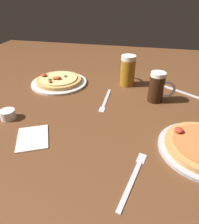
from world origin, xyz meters
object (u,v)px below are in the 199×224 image
Objects in this scene: beer_mug_amber at (127,71)px; ramekin_sauce at (8,114)px; knife_right at (182,92)px; fork_spare at (106,100)px; fork_left at (133,177)px; pizza_plate_far at (59,81)px; napkin_folded at (33,137)px; beer_mug_dark at (157,87)px.

beer_mug_amber is 2.66× the size of ramekin_sauce.
knife_right is 0.42m from fork_spare.
fork_left is at bearing -82.39° from beer_mug_amber.
pizza_plate_far is at bearing -177.26° from knife_right.
napkin_folded is 0.39m from fork_left.
beer_mug_amber reaches higher than beer_mug_dark.
beer_mug_dark is 1.03× the size of napkin_folded.
pizza_plate_far is 4.99× the size of ramekin_sauce.
pizza_plate_far is 1.36× the size of fork_spare.
ramekin_sauce is (-0.45, -0.45, -0.06)m from beer_mug_amber.
beer_mug_dark reaches higher than napkin_folded.
beer_mug_dark is at bearing 25.61° from ramekin_sauce.
ramekin_sauce is at bearing -134.85° from beer_mug_amber.
fork_spare is at bearing 110.55° from fork_left.
knife_right is at bearing 71.07° from fork_left.
pizza_plate_far is 0.75m from fork_left.
beer_mug_amber is at bearing 45.15° from ramekin_sauce.
napkin_folded is (-0.45, -0.39, -0.07)m from beer_mug_dark.
fork_left is (0.38, -0.10, -0.00)m from napkin_folded.
ramekin_sauce is at bearing 159.40° from fork_left.
beer_mug_amber is at bearing 62.45° from napkin_folded.
ramekin_sauce is 0.44× the size of napkin_folded.
beer_mug_dark is 0.64× the size of fork_left.
pizza_plate_far is 0.33m from fork_spare.
fork_left is (-0.07, -0.50, -0.07)m from beer_mug_dark.
knife_right is at bearing 24.66° from fork_spare.
napkin_folded is 0.67× the size of knife_right.
ramekin_sauce reaches higher than fork_left.
pizza_plate_far is 2.14× the size of beer_mug_dark.
pizza_plate_far is at bearing -169.00° from beer_mug_amber.
fork_spare is (-0.38, -0.17, -0.00)m from knife_right.
napkin_folded is at bearing -31.25° from ramekin_sauce.
pizza_plate_far is 1.88× the size of beer_mug_amber.
pizza_plate_far is at bearing 100.50° from napkin_folded.
fork_spare is (0.30, -0.14, -0.01)m from pizza_plate_far.
beer_mug_amber is at bearing 172.18° from knife_right.
pizza_plate_far is at bearing 78.97° from ramekin_sauce.
fork_spare is at bearing 32.71° from ramekin_sauce.
napkin_folded is (0.09, -0.48, -0.01)m from pizza_plate_far.
beer_mug_amber is 0.79× the size of knife_right.
fork_left is (0.54, -0.20, -0.02)m from ramekin_sauce.
fork_left is at bearing -69.45° from fork_spare.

